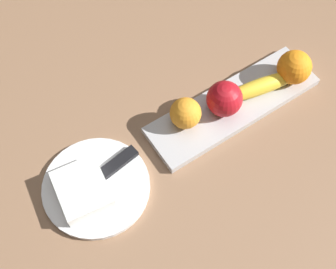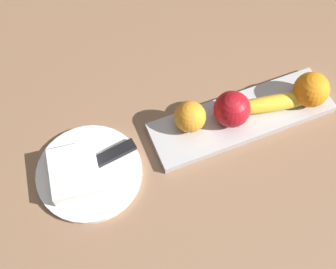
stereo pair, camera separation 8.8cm
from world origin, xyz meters
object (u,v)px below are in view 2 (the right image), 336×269
object	(u,v)px
fruit_tray	(242,117)
folded_napkin	(75,173)
apple	(232,109)
orange_near_banana	(190,117)
knife	(108,157)
banana	(273,103)
orange_near_apple	(311,90)
dinner_plate	(89,172)

from	to	relation	value
fruit_tray	folded_napkin	size ratio (longest dim) A/B	3.63
fruit_tray	apple	bearing A→B (deg)	-3.83
orange_near_banana	knife	distance (m)	0.19
folded_napkin	knife	bearing A→B (deg)	-169.33
knife	fruit_tray	bearing A→B (deg)	169.41
folded_napkin	knife	distance (m)	0.07
banana	orange_near_apple	size ratio (longest dim) A/B	2.55
orange_near_apple	dinner_plate	distance (m)	0.50
apple	banana	distance (m)	0.10
dinner_plate	folded_napkin	xyz separation A→B (m)	(0.03, 0.00, 0.02)
orange_near_apple	dinner_plate	xyz separation A→B (m)	(0.49, -0.02, -0.05)
apple	fruit_tray	bearing A→B (deg)	176.17
fruit_tray	banana	xyz separation A→B (m)	(-0.07, 0.01, 0.03)
folded_napkin	knife	size ratio (longest dim) A/B	0.61
banana	orange_near_banana	size ratio (longest dim) A/B	2.91
orange_near_apple	banana	bearing A→B (deg)	-6.75
apple	dinner_plate	world-z (taller)	apple
orange_near_banana	knife	size ratio (longest dim) A/B	0.37
dinner_plate	orange_near_apple	bearing A→B (deg)	178.08
fruit_tray	orange_near_apple	size ratio (longest dim) A/B	5.32
fruit_tray	folded_napkin	bearing A→B (deg)	0.00
orange_near_banana	dinner_plate	bearing A→B (deg)	5.11
apple	dinner_plate	bearing A→B (deg)	0.35
banana	orange_near_apple	bearing A→B (deg)	4.51
folded_napkin	knife	world-z (taller)	folded_napkin
apple	knife	xyz separation A→B (m)	(0.27, -0.01, -0.04)
orange_near_apple	orange_near_banana	distance (m)	0.27
banana	dinner_plate	distance (m)	0.41
apple	folded_napkin	world-z (taller)	apple
dinner_plate	banana	bearing A→B (deg)	179.05
apple	folded_napkin	xyz separation A→B (m)	(0.34, 0.00, -0.03)
banana	folded_napkin	size ratio (longest dim) A/B	1.74
orange_near_apple	knife	xyz separation A→B (m)	(0.45, -0.03, -0.04)
orange_near_apple	orange_near_banana	bearing A→B (deg)	-7.98
folded_napkin	orange_near_banana	bearing A→B (deg)	-175.43
apple	dinner_plate	size ratio (longest dim) A/B	0.36
orange_near_apple	fruit_tray	bearing A→B (deg)	-6.33
dinner_plate	apple	bearing A→B (deg)	-179.65
fruit_tray	apple	distance (m)	0.06
apple	dinner_plate	xyz separation A→B (m)	(0.31, 0.00, -0.05)
orange_near_apple	knife	size ratio (longest dim) A/B	0.42
banana	fruit_tray	bearing A→B (deg)	-174.56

